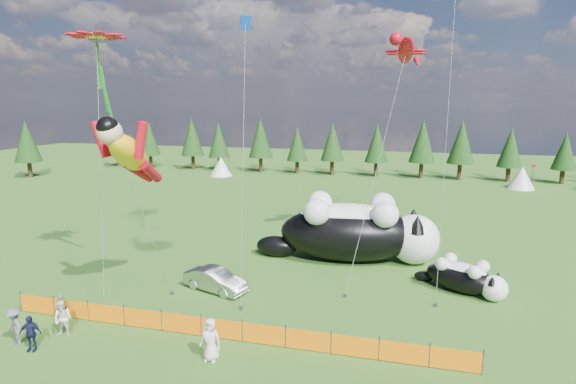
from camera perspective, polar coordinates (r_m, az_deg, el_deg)
name	(u,v)px	position (r m, az deg, el deg)	size (l,w,h in m)	color
ground	(244,310)	(24.13, -5.57, -14.69)	(160.00, 160.00, 0.00)	#183B0A
safety_fence	(221,329)	(21.42, -8.45, -16.82)	(22.06, 0.06, 1.10)	#262626
tree_line	(349,148)	(66.10, 7.79, 5.52)	(90.00, 4.00, 8.00)	black
festival_tents	(429,174)	(61.12, 17.46, 2.18)	(50.00, 3.20, 2.80)	white
cat_large	(357,230)	(30.63, 8.72, -4.80)	(12.38, 5.27, 4.47)	black
cat_small	(464,277)	(27.55, 21.50, -10.00)	(4.90, 3.57, 1.93)	black
car	(216,280)	(26.32, -9.19, -10.98)	(1.35, 3.87, 1.27)	#A4A5A9
spectator_a	(61,309)	(24.83, -26.83, -13.17)	(0.57, 0.37, 1.56)	#5A5A5F
spectator_b	(63,319)	(23.60, -26.67, -14.20)	(0.84, 0.50, 1.74)	silver
spectator_c	(30,333)	(23.08, -29.90, -15.29)	(0.94, 0.48, 1.61)	#141537
spectator_d	(14,327)	(23.82, -31.41, -14.43)	(1.13, 0.58, 1.75)	#5A5A5F
spectator_e	(210,340)	(19.79, -9.82, -17.99)	(0.90, 0.59, 1.85)	silver
superhero_kite	(129,153)	(23.88, -19.57, 4.68)	(5.24, 5.53, 10.28)	yellow
gecko_kite	(406,51)	(32.37, 14.74, 16.95)	(4.12, 11.82, 16.65)	red
flower_kite	(96,39)	(27.66, -23.15, 17.40)	(4.13, 5.91, 14.58)	red
diamond_kite_a	(245,32)	(27.14, -5.47, 19.53)	(1.90, 5.65, 16.14)	blue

